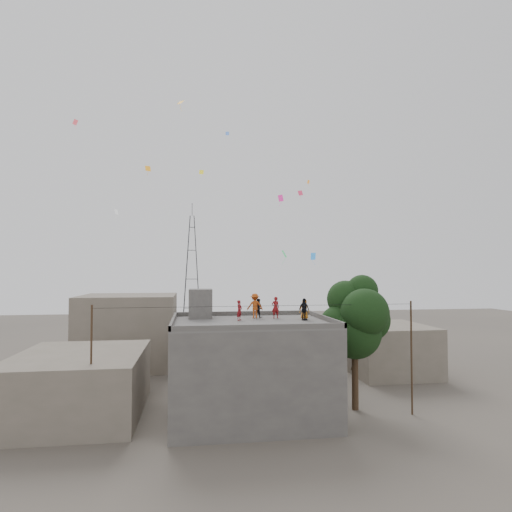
{
  "coord_description": "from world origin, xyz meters",
  "views": [
    {
      "loc": [
        -3.64,
        -27.45,
        9.37
      ],
      "look_at": [
        0.62,
        1.97,
        10.41
      ],
      "focal_mm": 30.0,
      "sensor_mm": 36.0,
      "label": 1
    }
  ],
  "objects_px": {
    "tree": "(356,319)",
    "person_dark_adult": "(304,309)",
    "person_red_adult": "(275,308)",
    "transmission_tower": "(192,273)",
    "stair_head_box": "(200,304)"
  },
  "relations": [
    {
      "from": "tree",
      "to": "person_dark_adult",
      "type": "height_order",
      "value": "tree"
    },
    {
      "from": "tree",
      "to": "person_red_adult",
      "type": "distance_m",
      "value": 5.58
    },
    {
      "from": "transmission_tower",
      "to": "person_dark_adult",
      "type": "xyz_separation_m",
      "value": [
        7.58,
        -39.8,
        -2.24
      ]
    },
    {
      "from": "transmission_tower",
      "to": "person_red_adult",
      "type": "distance_m",
      "value": 38.88
    },
    {
      "from": "person_red_adult",
      "to": "stair_head_box",
      "type": "bearing_deg",
      "value": -19.46
    },
    {
      "from": "tree",
      "to": "person_dark_adult",
      "type": "distance_m",
      "value": 3.87
    },
    {
      "from": "stair_head_box",
      "to": "person_dark_adult",
      "type": "bearing_deg",
      "value": -19.46
    },
    {
      "from": "transmission_tower",
      "to": "person_dark_adult",
      "type": "height_order",
      "value": "transmission_tower"
    },
    {
      "from": "stair_head_box",
      "to": "tree",
      "type": "distance_m",
      "value": 10.8
    },
    {
      "from": "tree",
      "to": "transmission_tower",
      "type": "xyz_separation_m",
      "value": [
        -11.37,
        39.4,
        2.97
      ]
    },
    {
      "from": "person_red_adult",
      "to": "person_dark_adult",
      "type": "xyz_separation_m",
      "value": [
        1.65,
        -1.44,
        -0.01
      ]
    },
    {
      "from": "person_dark_adult",
      "to": "stair_head_box",
      "type": "bearing_deg",
      "value": 131.77
    },
    {
      "from": "transmission_tower",
      "to": "person_dark_adult",
      "type": "bearing_deg",
      "value": -79.21
    },
    {
      "from": "transmission_tower",
      "to": "person_dark_adult",
      "type": "relative_size",
      "value": 13.74
    },
    {
      "from": "person_dark_adult",
      "to": "person_red_adult",
      "type": "bearing_deg",
      "value": 110.15
    }
  ]
}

